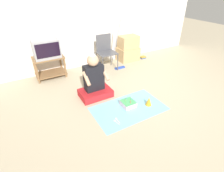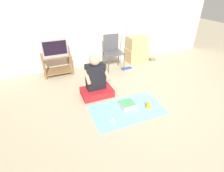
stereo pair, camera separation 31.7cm
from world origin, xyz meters
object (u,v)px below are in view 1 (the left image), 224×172
dust_mop (118,53)px  party_hat_blue (149,101)px  folding_chair (106,50)px  book_pile (143,57)px  birthday_cake (128,104)px  cardboard_box_stack (128,49)px  tv (46,48)px  person_seated (94,82)px

dust_mop → party_hat_blue: size_ratio=7.63×
folding_chair → dust_mop: (0.31, -0.08, -0.13)m
folding_chair → dust_mop: size_ratio=0.69×
book_pile → birthday_cake: size_ratio=0.70×
folding_chair → cardboard_box_stack: size_ratio=1.24×
tv → birthday_cake: bearing=-63.0°
dust_mop → cardboard_box_stack: bearing=27.6°
folding_chair → person_seated: bearing=-127.1°
cardboard_box_stack → birthday_cake: size_ratio=2.97×
person_seated → folding_chair: bearing=52.9°
cardboard_box_stack → party_hat_blue: size_ratio=4.24×
folding_chair → party_hat_blue: (-0.07, -1.83, -0.42)m
tv → birthday_cake: 2.22m
tv → book_pile: tv is taller
cardboard_box_stack → party_hat_blue: cardboard_box_stack is taller
tv → party_hat_blue: 2.51m
folding_chair → tv: bearing=171.3°
party_hat_blue → tv: bearing=122.6°
book_pile → person_seated: (-2.08, -1.12, 0.29)m
folding_chair → party_hat_blue: 1.88m
book_pile → cardboard_box_stack: bearing=166.0°
folding_chair → cardboard_box_stack: 0.86m
party_hat_blue → cardboard_box_stack: bearing=66.2°
tv → birthday_cake: size_ratio=2.37×
tv → birthday_cake: (0.96, -1.89, -0.65)m
cardboard_box_stack → folding_chair: bearing=-167.2°
cardboard_box_stack → person_seated: bearing=-142.6°
tv → folding_chair: tv is taller
folding_chair → birthday_cake: 1.79m
cardboard_box_stack → book_pile: cardboard_box_stack is taller
person_seated → party_hat_blue: 1.09m
book_pile → tv: bearing=177.0°
tv → cardboard_box_stack: (2.20, -0.02, -0.38)m
birthday_cake → cardboard_box_stack: bearing=56.4°
person_seated → party_hat_blue: (0.73, -0.78, -0.22)m
person_seated → book_pile: bearing=28.3°
folding_chair → party_hat_blue: bearing=-92.1°
book_pile → party_hat_blue: (-1.36, -1.90, 0.06)m
party_hat_blue → birthday_cake: bearing=155.7°
folding_chair → person_seated: (-0.80, -1.05, -0.20)m
cardboard_box_stack → book_pile: 0.57m
person_seated → birthday_cake: size_ratio=3.96×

